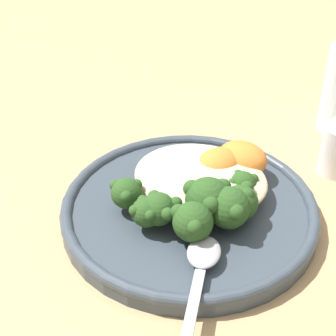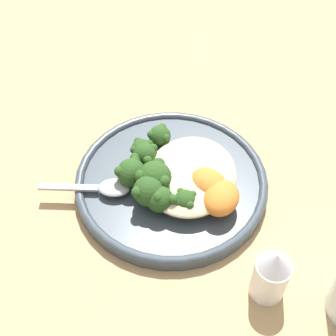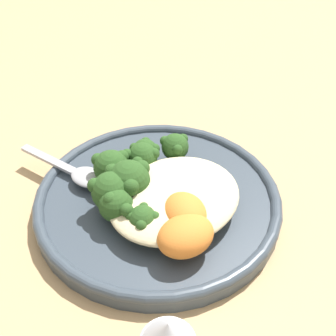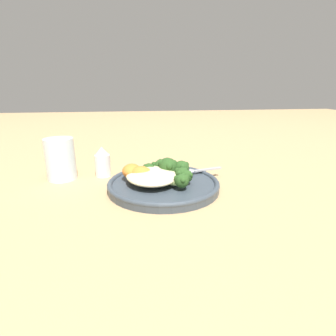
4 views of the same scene
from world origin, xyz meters
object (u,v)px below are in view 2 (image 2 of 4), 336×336
at_px(quinoa_mound, 190,177).
at_px(broccoli_stalk_2, 156,160).
at_px(broccoli_stalk_5, 152,189).
at_px(spoon, 105,188).
at_px(broccoli_stalk_7, 185,195).
at_px(broccoli_stalk_1, 154,156).
at_px(broccoli_stalk_3, 138,173).
at_px(plate, 175,181).
at_px(sweet_potato_chunk_0, 208,183).
at_px(salt_shaker, 271,274).
at_px(broccoli_stalk_4, 159,177).
at_px(sweet_potato_chunk_1, 221,198).
at_px(broccoli_stalk_0, 165,144).
at_px(broccoli_stalk_6, 168,193).

xyz_separation_m(quinoa_mound, broccoli_stalk_2, (-0.01, -0.05, 0.00)).
height_order(broccoli_stalk_5, spoon, broccoli_stalk_5).
height_order(quinoa_mound, broccoli_stalk_7, broccoli_stalk_7).
height_order(broccoli_stalk_1, broccoli_stalk_5, broccoli_stalk_5).
relative_size(broccoli_stalk_1, broccoli_stalk_3, 1.01).
distance_m(plate, broccoli_stalk_5, 0.06).
bearing_deg(sweet_potato_chunk_0, broccoli_stalk_5, -63.58).
bearing_deg(salt_shaker, broccoli_stalk_3, -117.15).
height_order(plate, broccoli_stalk_7, broccoli_stalk_7).
relative_size(broccoli_stalk_3, spoon, 0.85).
bearing_deg(broccoli_stalk_4, spoon, -21.77).
relative_size(sweet_potato_chunk_0, sweet_potato_chunk_1, 0.95).
relative_size(broccoli_stalk_3, broccoli_stalk_5, 1.28).
relative_size(broccoli_stalk_5, sweet_potato_chunk_1, 1.48).
relative_size(spoon, salt_shaker, 1.51).
xyz_separation_m(broccoli_stalk_0, sweet_potato_chunk_1, (0.07, 0.09, 0.00)).
relative_size(broccoli_stalk_2, broccoli_stalk_6, 1.02).
distance_m(broccoli_stalk_0, spoon, 0.10).
xyz_separation_m(sweet_potato_chunk_1, salt_shaker, (0.09, 0.07, 0.00)).
xyz_separation_m(plate, spoon, (0.05, -0.08, 0.01)).
relative_size(broccoli_stalk_0, sweet_potato_chunk_0, 1.54).
height_order(broccoli_stalk_4, spoon, broccoli_stalk_4).
bearing_deg(spoon, sweet_potato_chunk_0, -178.94).
bearing_deg(plate, broccoli_stalk_1, -113.18).
distance_m(broccoli_stalk_3, broccoli_stalk_6, 0.05).
relative_size(broccoli_stalk_2, broccoli_stalk_4, 1.39).
xyz_separation_m(quinoa_mound, sweet_potato_chunk_1, (0.03, 0.05, 0.00)).
bearing_deg(sweet_potato_chunk_0, quinoa_mound, -105.97).
bearing_deg(broccoli_stalk_7, broccoli_stalk_6, -95.25).
height_order(broccoli_stalk_6, spoon, broccoli_stalk_6).
bearing_deg(spoon, broccoli_stalk_3, -160.51).
height_order(plate, broccoli_stalk_5, broccoli_stalk_5).
bearing_deg(broccoli_stalk_0, plate, 168.21).
bearing_deg(broccoli_stalk_0, broccoli_stalk_3, 120.29).
height_order(broccoli_stalk_1, broccoli_stalk_7, same).
relative_size(broccoli_stalk_4, sweet_potato_chunk_0, 1.44).
relative_size(sweet_potato_chunk_0, salt_shaker, 0.65).
relative_size(plate, broccoli_stalk_6, 2.55).
distance_m(broccoli_stalk_6, salt_shaker, 0.16).
height_order(broccoli_stalk_1, salt_shaker, salt_shaker).
distance_m(broccoli_stalk_4, salt_shaker, 0.18).
relative_size(broccoli_stalk_1, broccoli_stalk_2, 1.00).
height_order(quinoa_mound, spoon, quinoa_mound).
bearing_deg(salt_shaker, broccoli_stalk_7, -124.19).
bearing_deg(broccoli_stalk_5, broccoli_stalk_4, -153.33).
relative_size(plate, broccoli_stalk_5, 3.22).
height_order(broccoli_stalk_4, broccoli_stalk_7, broccoli_stalk_4).
height_order(broccoli_stalk_5, salt_shaker, salt_shaker).
relative_size(quinoa_mound, salt_shaker, 1.73).
relative_size(broccoli_stalk_0, broccoli_stalk_7, 1.01).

